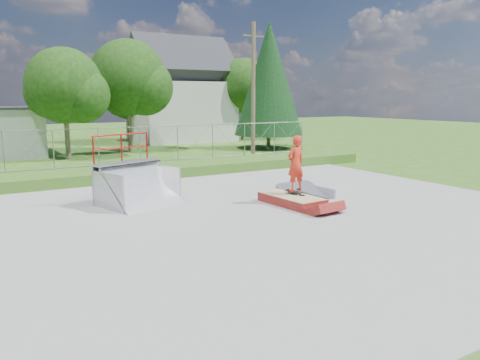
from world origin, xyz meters
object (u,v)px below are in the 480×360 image
object	(u,v)px
grind_box	(292,200)
quarter_pipe	(139,171)
skater	(296,166)
flat_bank_ramp	(306,192)

from	to	relation	value
grind_box	quarter_pipe	world-z (taller)	quarter_pipe
grind_box	skater	xyz separation A→B (m)	(0.18, 0.06, 1.19)
quarter_pipe	skater	size ratio (longest dim) A/B	1.25
grind_box	quarter_pipe	xyz separation A→B (m)	(-4.52, 2.66, 1.03)
skater	quarter_pipe	bearing A→B (deg)	-35.19
skater	flat_bank_ramp	bearing A→B (deg)	-155.41
quarter_pipe	skater	world-z (taller)	quarter_pipe
grind_box	quarter_pipe	bearing A→B (deg)	144.90
skater	grind_box	bearing A→B (deg)	11.91
grind_box	skater	world-z (taller)	skater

